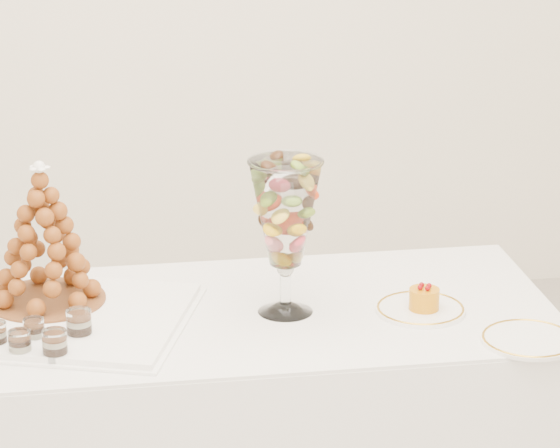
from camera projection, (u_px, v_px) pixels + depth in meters
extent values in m
cube|color=white|center=(193.00, 441.00, 3.27)|extent=(1.78, 0.74, 0.66)
cube|color=white|center=(189.00, 317.00, 3.16)|extent=(1.77, 0.74, 0.01)
cube|color=white|center=(47.00, 317.00, 3.12)|extent=(0.76, 0.66, 0.02)
cylinder|color=white|center=(285.00, 307.00, 3.17)|extent=(0.13, 0.13, 0.02)
cylinder|color=white|center=(285.00, 285.00, 3.15)|extent=(0.03, 0.03, 0.09)
sphere|color=white|center=(285.00, 268.00, 3.14)|extent=(0.04, 0.04, 0.04)
cylinder|color=white|center=(420.00, 310.00, 3.18)|extent=(0.22, 0.22, 0.01)
cylinder|color=white|center=(529.00, 340.00, 3.01)|extent=(0.22, 0.22, 0.01)
cylinder|color=white|center=(34.00, 332.00, 2.98)|extent=(0.06, 0.06, 0.06)
cylinder|color=white|center=(79.00, 326.00, 3.00)|extent=(0.07, 0.07, 0.08)
cylinder|color=white|center=(20.00, 345.00, 2.91)|extent=(0.05, 0.05, 0.07)
cylinder|color=white|center=(55.00, 346.00, 2.90)|extent=(0.07, 0.07, 0.07)
cylinder|color=brown|center=(47.00, 300.00, 3.18)|extent=(0.28, 0.28, 0.01)
cone|color=brown|center=(43.00, 233.00, 3.13)|extent=(0.23, 0.23, 0.34)
sphere|color=white|center=(39.00, 168.00, 3.08)|extent=(0.03, 0.03, 0.03)
cylinder|color=orange|center=(424.00, 299.00, 3.16)|extent=(0.07, 0.07, 0.05)
sphere|color=maroon|center=(429.00, 286.00, 3.15)|extent=(0.01, 0.01, 0.01)
sphere|color=maroon|center=(422.00, 285.00, 3.16)|extent=(0.01, 0.01, 0.01)
sphere|color=maroon|center=(420.00, 287.00, 3.14)|extent=(0.01, 0.01, 0.01)
sphere|color=maroon|center=(428.00, 288.00, 3.14)|extent=(0.01, 0.01, 0.01)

